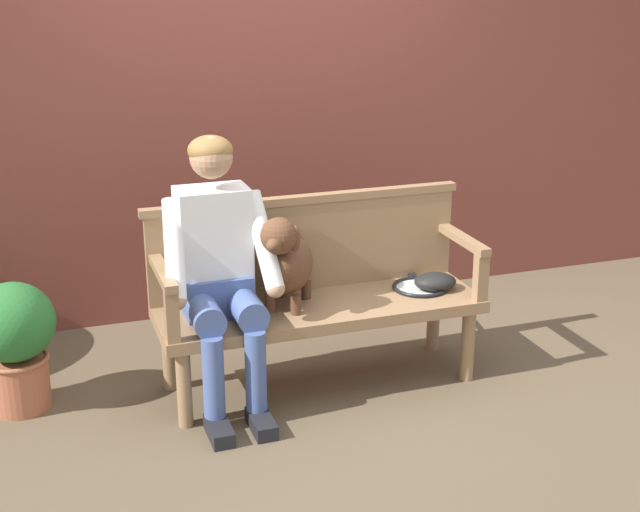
{
  "coord_description": "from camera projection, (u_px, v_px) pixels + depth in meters",
  "views": [
    {
      "loc": [
        -1.35,
        -3.9,
        2.1
      ],
      "look_at": [
        0.0,
        0.0,
        0.69
      ],
      "focal_mm": 50.02,
      "sensor_mm": 36.0,
      "label": 1
    }
  ],
  "objects": [
    {
      "name": "brick_garden_fence",
      "position": [
        250.0,
        128.0,
        5.39
      ],
      "size": [
        8.0,
        0.3,
        2.19
      ],
      "primitive_type": "cube",
      "color": "brown",
      "rests_on": "ground"
    },
    {
      "name": "tennis_racket",
      "position": [
        419.0,
        285.0,
        4.66
      ],
      "size": [
        0.34,
        0.58,
        0.03
      ],
      "color": "black",
      "rests_on": "garden_bench"
    },
    {
      "name": "bench_armrest_right_end",
      "position": [
        469.0,
        254.0,
        4.54
      ],
      "size": [
        0.06,
        0.52,
        0.28
      ],
      "color": "#93704C",
      "rests_on": "garden_bench"
    },
    {
      "name": "potted_plant",
      "position": [
        15.0,
        338.0,
        4.23
      ],
      "size": [
        0.4,
        0.4,
        0.64
      ],
      "color": "#A85B3D",
      "rests_on": "ground"
    },
    {
      "name": "baseball_glove",
      "position": [
        435.0,
        282.0,
        4.61
      ],
      "size": [
        0.25,
        0.2,
        0.09
      ],
      "primitive_type": "ellipsoid",
      "rotation": [
        0.0,
        0.0,
        -0.17
      ],
      "color": "black",
      "rests_on": "garden_bench"
    },
    {
      "name": "bench_armrest_left_end",
      "position": [
        166.0,
        290.0,
        4.06
      ],
      "size": [
        0.06,
        0.52,
        0.28
      ],
      "color": "#93704C",
      "rests_on": "garden_bench"
    },
    {
      "name": "garden_bench",
      "position": [
        320.0,
        314.0,
        4.46
      ],
      "size": [
        1.63,
        0.52,
        0.44
      ],
      "color": "#93704C",
      "rests_on": "ground"
    },
    {
      "name": "person_seated",
      "position": [
        218.0,
        264.0,
        4.19
      ],
      "size": [
        0.56,
        0.66,
        1.31
      ],
      "color": "black",
      "rests_on": "ground"
    },
    {
      "name": "bench_backrest",
      "position": [
        305.0,
        242.0,
        4.57
      ],
      "size": [
        1.67,
        0.06,
        0.5
      ],
      "color": "#93704C",
      "rests_on": "garden_bench"
    },
    {
      "name": "ground_plane",
      "position": [
        320.0,
        383.0,
        4.59
      ],
      "size": [
        40.0,
        40.0,
        0.0
      ],
      "primitive_type": "plane",
      "color": "brown"
    },
    {
      "name": "dog_on_bench",
      "position": [
        286.0,
        260.0,
        4.31
      ],
      "size": [
        0.39,
        0.48,
        0.5
      ],
      "color": "brown",
      "rests_on": "garden_bench"
    }
  ]
}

